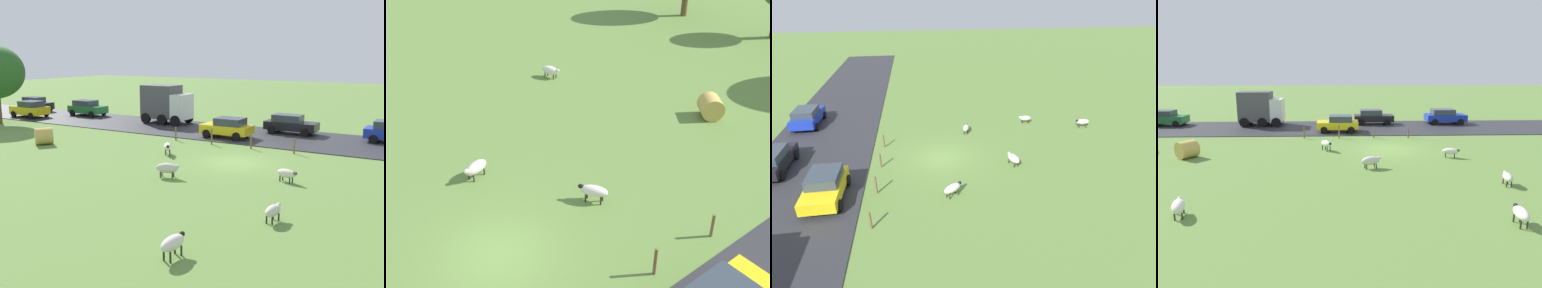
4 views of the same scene
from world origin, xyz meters
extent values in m
plane|color=olive|center=(0.00, 0.00, 0.00)|extent=(160.00, 160.00, 0.00)
ellipsoid|color=beige|center=(-4.74, 1.76, 0.51)|extent=(0.87, 1.29, 0.54)
ellipsoid|color=silver|center=(-4.56, 1.22, 0.63)|extent=(0.25, 0.30, 0.20)
cylinder|color=#2D2823|center=(-4.50, 1.49, 0.15)|extent=(0.07, 0.07, 0.31)
cylinder|color=#2D2823|center=(-4.78, 1.40, 0.15)|extent=(0.07, 0.07, 0.31)
cylinder|color=#2D2823|center=(-4.69, 2.11, 0.15)|extent=(0.07, 0.07, 0.31)
cylinder|color=#2D2823|center=(-4.97, 2.02, 0.15)|extent=(0.07, 0.07, 0.31)
ellipsoid|color=silver|center=(-0.17, 4.69, 0.54)|extent=(1.24, 1.06, 0.48)
ellipsoid|color=black|center=(-0.64, 4.37, 0.65)|extent=(0.32, 0.29, 0.20)
cylinder|color=#2D2823|center=(-0.37, 4.40, 0.18)|extent=(0.07, 0.07, 0.36)
cylinder|color=#2D2823|center=(-0.52, 4.62, 0.18)|extent=(0.07, 0.07, 0.36)
cylinder|color=#2D2823|center=(0.17, 4.76, 0.18)|extent=(0.07, 0.07, 0.36)
cylinder|color=#2D2823|center=(0.02, 4.98, 0.18)|extent=(0.07, 0.07, 0.36)
ellipsoid|color=silver|center=(-11.35, 10.57, 0.48)|extent=(1.27, 0.87, 0.53)
ellipsoid|color=silver|center=(-10.83, 10.74, 0.60)|extent=(0.30, 0.25, 0.20)
cylinder|color=#2D2823|center=(-11.10, 10.81, 0.14)|extent=(0.07, 0.07, 0.29)
cylinder|color=#2D2823|center=(-11.01, 10.53, 0.14)|extent=(0.07, 0.07, 0.29)
cylinder|color=#2D2823|center=(-11.70, 10.60, 0.14)|extent=(0.07, 0.07, 0.29)
cylinder|color=#2D2823|center=(-11.61, 10.33, 0.14)|extent=(0.07, 0.07, 0.29)
cylinder|color=tan|center=(-1.89, 14.25, 0.61)|extent=(1.69, 1.69, 1.21)
cylinder|color=brown|center=(4.18, 3.73, 0.58)|extent=(0.12, 0.12, 1.17)
cylinder|color=brown|center=(4.18, 6.78, 0.51)|extent=(0.12, 0.12, 1.02)
cylinder|color=black|center=(5.99, 5.12, 0.38)|extent=(0.22, 0.64, 0.64)
camera|label=1|loc=(-23.77, -10.76, 6.49)|focal=41.43mm
camera|label=2|loc=(12.14, -5.97, 12.88)|focal=46.70mm
camera|label=3|loc=(1.49, 19.46, 10.74)|focal=29.06mm
camera|label=4|loc=(-24.97, 3.69, 6.38)|focal=31.70mm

